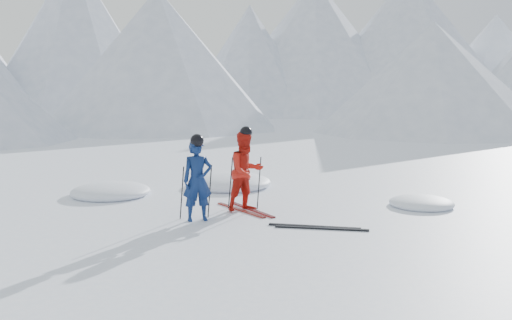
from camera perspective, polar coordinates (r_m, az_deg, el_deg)
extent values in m
plane|color=white|center=(11.09, 8.34, -5.82)|extent=(160.00, 160.00, 0.00)
cone|color=#B2BCD1|center=(51.68, -18.43, 12.15)|extent=(23.96, 23.96, 14.35)
cone|color=#B2BCD1|center=(61.71, -10.70, 10.42)|extent=(17.69, 17.69, 11.93)
cone|color=#B2BCD1|center=(54.46, -0.64, 10.41)|extent=(19.63, 19.63, 10.85)
cone|color=#B2BCD1|center=(58.68, 6.12, 11.76)|extent=(23.31, 23.31, 14.15)
cone|color=#B2BCD1|center=(60.63, 15.61, 11.74)|extent=(28.94, 28.94, 14.88)
cone|color=silver|center=(65.88, 23.77, 9.22)|extent=(24.45, 24.45, 10.76)
cone|color=#B2BCD1|center=(33.93, 18.04, 8.23)|extent=(14.00, 14.00, 6.50)
cone|color=#B2BCD1|center=(36.38, -10.19, 10.36)|extent=(16.00, 16.00, 9.00)
imported|color=#0D204E|center=(10.48, -6.17, -2.16)|extent=(0.62, 0.46, 1.58)
imported|color=red|center=(11.29, -1.06, -1.20)|extent=(1.00, 0.91, 1.67)
cylinder|color=black|center=(10.66, -7.80, -3.45)|extent=(0.11, 0.08, 1.05)
cylinder|color=black|center=(10.79, -4.89, -3.29)|extent=(0.11, 0.07, 1.05)
cylinder|color=black|center=(11.54, -2.70, -2.42)|extent=(0.11, 0.09, 1.11)
cylinder|color=black|center=(11.52, 0.33, -2.43)|extent=(0.11, 0.08, 1.11)
cube|color=black|center=(11.42, -1.65, -5.28)|extent=(0.84, 1.56, 0.03)
cube|color=black|center=(11.45, -0.45, -5.24)|extent=(0.73, 1.61, 0.03)
cube|color=black|center=(10.12, 6.15, -6.97)|extent=(1.62, 0.69, 0.03)
cube|color=black|center=(10.00, 6.93, -7.15)|extent=(1.64, 0.64, 0.03)
ellipsoid|color=white|center=(13.52, -15.02, -3.61)|extent=(1.89, 1.89, 0.42)
ellipsoid|color=white|center=(12.40, 17.00, -4.66)|extent=(1.39, 1.39, 0.31)
ellipsoid|color=white|center=(14.25, -2.81, -2.81)|extent=(2.18, 2.18, 0.48)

